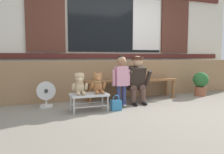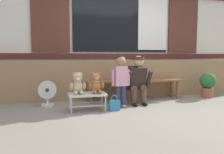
{
  "view_description": "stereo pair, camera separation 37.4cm",
  "coord_description": "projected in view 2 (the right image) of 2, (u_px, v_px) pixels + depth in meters",
  "views": [
    {
      "loc": [
        -2.01,
        -3.22,
        0.93
      ],
      "look_at": [
        -0.57,
        0.64,
        0.55
      ],
      "focal_mm": 35.08,
      "sensor_mm": 36.0,
      "label": 1
    },
    {
      "loc": [
        -1.65,
        -3.34,
        0.93
      ],
      "look_at": [
        -0.57,
        0.64,
        0.55
      ],
      "focal_mm": 35.08,
      "sensor_mm": 36.0,
      "label": 2
    }
  ],
  "objects": [
    {
      "name": "floor_fan",
      "position": [
        47.0,
        94.0,
        4.14
      ],
      "size": [
        0.34,
        0.24,
        0.48
      ],
      "color": "silver",
      "rests_on": "ground"
    },
    {
      "name": "brick_low_wall",
      "position": [
        127.0,
        79.0,
        5.06
      ],
      "size": [
        6.67,
        0.25,
        0.85
      ],
      "primitive_type": "cube",
      "color": "#997551",
      "rests_on": "ground"
    },
    {
      "name": "shop_facade",
      "position": [
        121.0,
        21.0,
        5.42
      ],
      "size": [
        6.81,
        0.26,
        3.64
      ],
      "color": "silver",
      "rests_on": "ground"
    },
    {
      "name": "handbag_on_ground",
      "position": [
        114.0,
        105.0,
        3.8
      ],
      "size": [
        0.18,
        0.11,
        0.27
      ],
      "color": "teal",
      "rests_on": "ground"
    },
    {
      "name": "child_standing",
      "position": [
        121.0,
        75.0,
        4.01
      ],
      "size": [
        0.35,
        0.18,
        0.96
      ],
      "color": "navy",
      "rests_on": "ground"
    },
    {
      "name": "wooden_bench_long",
      "position": [
        135.0,
        83.0,
        4.72
      ],
      "size": [
        2.1,
        0.4,
        0.44
      ],
      "color": "brown",
      "rests_on": "ground"
    },
    {
      "name": "small_display_bench",
      "position": [
        87.0,
        95.0,
        3.8
      ],
      "size": [
        0.64,
        0.36,
        0.3
      ],
      "color": "silver",
      "rests_on": "ground"
    },
    {
      "name": "adult_crouching",
      "position": [
        138.0,
        80.0,
        4.29
      ],
      "size": [
        0.5,
        0.49,
        0.95
      ],
      "color": "brown",
      "rests_on": "ground"
    },
    {
      "name": "teddy_bear_with_hat",
      "position": [
        78.0,
        84.0,
        3.74
      ],
      "size": [
        0.28,
        0.27,
        0.36
      ],
      "color": "#CCB289",
      "rests_on": "small_display_bench"
    },
    {
      "name": "ground_plane",
      "position": [
        154.0,
        112.0,
        3.73
      ],
      "size": [
        60.0,
        60.0,
        0.0
      ],
      "primitive_type": "plane",
      "color": "gray"
    },
    {
      "name": "teddy_bear_plain",
      "position": [
        96.0,
        84.0,
        3.82
      ],
      "size": [
        0.28,
        0.26,
        0.36
      ],
      "color": "#A86B3D",
      "rests_on": "small_display_bench"
    },
    {
      "name": "potted_plant",
      "position": [
        208.0,
        83.0,
        5.01
      ],
      "size": [
        0.36,
        0.36,
        0.57
      ],
      "color": "brown",
      "rests_on": "ground"
    }
  ]
}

